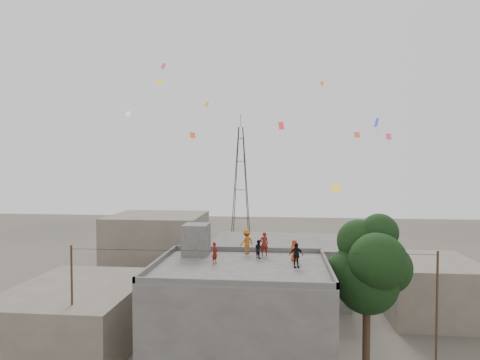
# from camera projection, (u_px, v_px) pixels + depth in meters

# --- Properties ---
(main_building) EXTENTS (10.00, 8.00, 6.10)m
(main_building) POSITION_uv_depth(u_px,v_px,m) (241.00, 318.00, 23.27)
(main_building) COLOR #4D4A47
(main_building) RESTS_ON ground
(parapet) EXTENTS (10.00, 8.00, 0.30)m
(parapet) POSITION_uv_depth(u_px,v_px,m) (241.00, 263.00, 23.15)
(parapet) COLOR #4D4A47
(parapet) RESTS_ON main_building
(stair_head_box) EXTENTS (1.60, 1.80, 2.00)m
(stair_head_box) POSITION_uv_depth(u_px,v_px,m) (196.00, 239.00, 26.03)
(stair_head_box) COLOR #4D4A47
(stair_head_box) RESTS_ON main_building
(neighbor_west) EXTENTS (8.00, 10.00, 4.00)m
(neighbor_west) POSITION_uv_depth(u_px,v_px,m) (78.00, 316.00, 26.40)
(neighbor_west) COLOR #60574B
(neighbor_west) RESTS_ON ground
(neighbor_north) EXTENTS (12.00, 9.00, 5.00)m
(neighbor_north) POSITION_uv_depth(u_px,v_px,m) (278.00, 267.00, 37.00)
(neighbor_north) COLOR #4D4A47
(neighbor_north) RESTS_ON ground
(neighbor_northwest) EXTENTS (9.00, 8.00, 7.00)m
(neighbor_northwest) POSITION_uv_depth(u_px,v_px,m) (158.00, 249.00, 40.16)
(neighbor_northwest) COLOR #60574B
(neighbor_northwest) RESTS_ON ground
(neighbor_east) EXTENTS (7.00, 8.00, 4.40)m
(neighbor_east) POSITION_uv_depth(u_px,v_px,m) (429.00, 288.00, 31.83)
(neighbor_east) COLOR #60574B
(neighbor_east) RESTS_ON ground
(tree) EXTENTS (4.90, 4.60, 9.10)m
(tree) POSITION_uv_depth(u_px,v_px,m) (370.00, 266.00, 23.01)
(tree) COLOR black
(tree) RESTS_ON ground
(utility_line) EXTENTS (20.12, 0.62, 7.40)m
(utility_line) POSITION_uv_depth(u_px,v_px,m) (248.00, 313.00, 21.95)
(utility_line) COLOR black
(utility_line) RESTS_ON ground
(transmission_tower) EXTENTS (2.97, 2.97, 20.01)m
(transmission_tower) POSITION_uv_depth(u_px,v_px,m) (241.00, 184.00, 63.23)
(transmission_tower) COLOR black
(transmission_tower) RESTS_ON ground
(person_red_adult) EXTENTS (0.63, 0.49, 1.51)m
(person_red_adult) POSITION_uv_depth(u_px,v_px,m) (264.00, 244.00, 25.78)
(person_red_adult) COLOR maroon
(person_red_adult) RESTS_ON main_building
(person_orange_child) EXTENTS (0.75, 0.64, 1.30)m
(person_orange_child) POSITION_uv_depth(u_px,v_px,m) (294.00, 250.00, 24.32)
(person_orange_child) COLOR #C74616
(person_orange_child) RESTS_ON main_building
(person_dark_child) EXTENTS (0.69, 0.71, 1.15)m
(person_dark_child) POSITION_uv_depth(u_px,v_px,m) (259.00, 249.00, 25.09)
(person_dark_child) COLOR black
(person_dark_child) RESTS_ON main_building
(person_dark_adult) EXTENTS (0.89, 0.59, 1.41)m
(person_dark_adult) POSITION_uv_depth(u_px,v_px,m) (296.00, 255.00, 22.74)
(person_dark_adult) COLOR black
(person_dark_adult) RESTS_ON main_building
(person_orange_adult) EXTENTS (1.16, 1.14, 1.60)m
(person_orange_adult) POSITION_uv_depth(u_px,v_px,m) (247.00, 242.00, 26.30)
(person_orange_adult) COLOR #B45C14
(person_orange_adult) RESTS_ON main_building
(person_red_child) EXTENTS (0.47, 0.55, 1.27)m
(person_red_child) POSITION_uv_depth(u_px,v_px,m) (215.00, 253.00, 23.67)
(person_red_child) COLOR maroon
(person_red_child) RESTS_ON main_building
(kites) EXTENTS (20.82, 16.46, 11.54)m
(kites) POSITION_uv_depth(u_px,v_px,m) (279.00, 124.00, 29.94)
(kites) COLOR red
(kites) RESTS_ON ground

